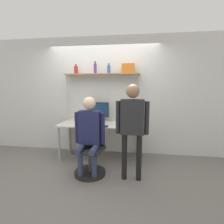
{
  "coord_description": "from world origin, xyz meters",
  "views": [
    {
      "loc": [
        0.79,
        -3.27,
        1.58
      ],
      "look_at": [
        0.35,
        -0.2,
        1.12
      ],
      "focal_mm": 28.0,
      "sensor_mm": 36.0,
      "label": 1
    }
  ],
  "objects_px": {
    "office_chair": "(91,158)",
    "bottle_purple": "(95,68)",
    "person_standing": "(132,121)",
    "storage_box": "(128,69)",
    "cell_phone": "(106,126)",
    "bottle_blue": "(109,69)",
    "laptop": "(95,122)",
    "bottle_red": "(76,70)",
    "monitor": "(99,111)",
    "person_seated": "(89,130)"
  },
  "relations": [
    {
      "from": "person_standing",
      "to": "bottle_purple",
      "type": "xyz_separation_m",
      "value": [
        -0.87,
        1.08,
        0.95
      ]
    },
    {
      "from": "bottle_red",
      "to": "bottle_blue",
      "type": "bearing_deg",
      "value": 0.0
    },
    {
      "from": "laptop",
      "to": "office_chair",
      "type": "relative_size",
      "value": 0.35
    },
    {
      "from": "person_standing",
      "to": "storage_box",
      "type": "relative_size",
      "value": 5.94
    },
    {
      "from": "monitor",
      "to": "bottle_blue",
      "type": "relative_size",
      "value": 2.15
    },
    {
      "from": "laptop",
      "to": "bottle_red",
      "type": "relative_size",
      "value": 1.58
    },
    {
      "from": "monitor",
      "to": "storage_box",
      "type": "relative_size",
      "value": 1.74
    },
    {
      "from": "laptop",
      "to": "cell_phone",
      "type": "relative_size",
      "value": 2.18
    },
    {
      "from": "bottle_blue",
      "to": "person_standing",
      "type": "bearing_deg",
      "value": -62.44
    },
    {
      "from": "office_chair",
      "to": "person_standing",
      "type": "bearing_deg",
      "value": -8.11
    },
    {
      "from": "monitor",
      "to": "bottle_blue",
      "type": "distance_m",
      "value": 0.97
    },
    {
      "from": "bottle_blue",
      "to": "bottle_purple",
      "type": "relative_size",
      "value": 0.81
    },
    {
      "from": "office_chair",
      "to": "storage_box",
      "type": "relative_size",
      "value": 3.46
    },
    {
      "from": "cell_phone",
      "to": "bottle_purple",
      "type": "height_order",
      "value": "bottle_purple"
    },
    {
      "from": "laptop",
      "to": "bottle_purple",
      "type": "distance_m",
      "value": 1.21
    },
    {
      "from": "office_chair",
      "to": "bottle_red",
      "type": "xyz_separation_m",
      "value": [
        -0.58,
        0.97,
        1.65
      ]
    },
    {
      "from": "storage_box",
      "to": "bottle_red",
      "type": "bearing_deg",
      "value": 180.0
    },
    {
      "from": "cell_phone",
      "to": "storage_box",
      "type": "xyz_separation_m",
      "value": [
        0.4,
        0.49,
        1.18
      ]
    },
    {
      "from": "person_seated",
      "to": "storage_box",
      "type": "relative_size",
      "value": 5.16
    },
    {
      "from": "laptop",
      "to": "cell_phone",
      "type": "height_order",
      "value": "laptop"
    },
    {
      "from": "bottle_purple",
      "to": "storage_box",
      "type": "xyz_separation_m",
      "value": [
        0.73,
        0.0,
        -0.01
      ]
    },
    {
      "from": "storage_box",
      "to": "person_standing",
      "type": "bearing_deg",
      "value": -82.79
    },
    {
      "from": "monitor",
      "to": "bottle_red",
      "type": "xyz_separation_m",
      "value": [
        -0.51,
        0.01,
        0.93
      ]
    },
    {
      "from": "office_chair",
      "to": "bottle_red",
      "type": "distance_m",
      "value": 2.0
    },
    {
      "from": "laptop",
      "to": "person_standing",
      "type": "xyz_separation_m",
      "value": [
        0.78,
        -0.68,
        0.19
      ]
    },
    {
      "from": "person_seated",
      "to": "storage_box",
      "type": "height_order",
      "value": "storage_box"
    },
    {
      "from": "bottle_red",
      "to": "storage_box",
      "type": "distance_m",
      "value": 1.18
    },
    {
      "from": "monitor",
      "to": "bottle_red",
      "type": "bearing_deg",
      "value": 178.42
    },
    {
      "from": "bottle_blue",
      "to": "bottle_red",
      "type": "height_order",
      "value": "bottle_blue"
    },
    {
      "from": "office_chair",
      "to": "bottle_purple",
      "type": "distance_m",
      "value": 1.95
    },
    {
      "from": "person_standing",
      "to": "bottle_blue",
      "type": "distance_m",
      "value": 1.53
    },
    {
      "from": "monitor",
      "to": "person_standing",
      "type": "distance_m",
      "value": 1.33
    },
    {
      "from": "laptop",
      "to": "person_standing",
      "type": "bearing_deg",
      "value": -40.82
    },
    {
      "from": "bottle_purple",
      "to": "monitor",
      "type": "bearing_deg",
      "value": -11.76
    },
    {
      "from": "bottle_red",
      "to": "monitor",
      "type": "bearing_deg",
      "value": -1.58
    },
    {
      "from": "cell_phone",
      "to": "bottle_blue",
      "type": "height_order",
      "value": "bottle_blue"
    },
    {
      "from": "laptop",
      "to": "cell_phone",
      "type": "xyz_separation_m",
      "value": [
        0.25,
        -0.09,
        -0.06
      ]
    },
    {
      "from": "bottle_blue",
      "to": "person_seated",
      "type": "bearing_deg",
      "value": -100.13
    },
    {
      "from": "storage_box",
      "to": "office_chair",
      "type": "bearing_deg",
      "value": -121.74
    },
    {
      "from": "bottle_red",
      "to": "office_chair",
      "type": "bearing_deg",
      "value": -59.31
    },
    {
      "from": "office_chair",
      "to": "person_seated",
      "type": "xyz_separation_m",
      "value": [
        -0.01,
        -0.05,
        0.54
      ]
    },
    {
      "from": "office_chair",
      "to": "monitor",
      "type": "bearing_deg",
      "value": 93.8
    },
    {
      "from": "laptop",
      "to": "bottle_blue",
      "type": "xyz_separation_m",
      "value": [
        0.22,
        0.4,
        1.12
      ]
    },
    {
      "from": "cell_phone",
      "to": "office_chair",
      "type": "bearing_deg",
      "value": -113.07
    },
    {
      "from": "person_standing",
      "to": "bottle_blue",
      "type": "relative_size",
      "value": 7.34
    },
    {
      "from": "office_chair",
      "to": "person_seated",
      "type": "bearing_deg",
      "value": -98.25
    },
    {
      "from": "office_chair",
      "to": "cell_phone",
      "type": "bearing_deg",
      "value": 66.93
    },
    {
      "from": "office_chair",
      "to": "bottle_red",
      "type": "bearing_deg",
      "value": 120.69
    },
    {
      "from": "monitor",
      "to": "storage_box",
      "type": "height_order",
      "value": "storage_box"
    },
    {
      "from": "cell_phone",
      "to": "bottle_red",
      "type": "height_order",
      "value": "bottle_red"
    }
  ]
}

